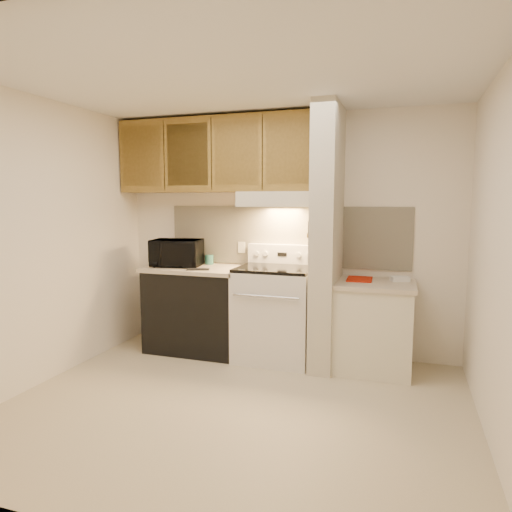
% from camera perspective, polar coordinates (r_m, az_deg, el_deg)
% --- Properties ---
extents(floor, '(3.60, 3.60, 0.00)m').
position_cam_1_polar(floor, '(3.79, -2.61, -18.27)').
color(floor, beige).
rests_on(floor, ground).
extents(ceiling, '(3.60, 3.60, 0.00)m').
position_cam_1_polar(ceiling, '(3.54, -2.86, 21.47)').
color(ceiling, white).
rests_on(ceiling, wall_back).
extents(wall_back, '(3.60, 2.50, 0.02)m').
position_cam_1_polar(wall_back, '(4.87, 3.60, 2.68)').
color(wall_back, white).
rests_on(wall_back, floor).
extents(wall_left, '(0.02, 3.00, 2.50)m').
position_cam_1_polar(wall_left, '(4.42, -25.10, 1.59)').
color(wall_left, white).
rests_on(wall_left, floor).
extents(wall_right, '(0.02, 3.00, 2.50)m').
position_cam_1_polar(wall_right, '(3.27, 28.22, -0.26)').
color(wall_right, white).
rests_on(wall_right, floor).
extents(backsplash, '(2.60, 0.02, 0.63)m').
position_cam_1_polar(backsplash, '(4.86, 3.57, 2.49)').
color(backsplash, beige).
rests_on(backsplash, wall_back).
extents(range_body, '(0.76, 0.65, 0.92)m').
position_cam_1_polar(range_body, '(4.67, 2.45, -7.34)').
color(range_body, silver).
rests_on(range_body, floor).
extents(oven_window, '(0.50, 0.01, 0.30)m').
position_cam_1_polar(oven_window, '(4.36, 1.30, -7.82)').
color(oven_window, black).
rests_on(oven_window, range_body).
extents(oven_handle, '(0.65, 0.02, 0.02)m').
position_cam_1_polar(oven_handle, '(4.28, 1.16, -5.09)').
color(oven_handle, silver).
rests_on(oven_handle, range_body).
extents(cooktop, '(0.74, 0.64, 0.03)m').
position_cam_1_polar(cooktop, '(4.57, 2.48, -1.57)').
color(cooktop, black).
rests_on(cooktop, range_body).
extents(range_backguard, '(0.76, 0.08, 0.20)m').
position_cam_1_polar(range_backguard, '(4.83, 3.40, 0.26)').
color(range_backguard, silver).
rests_on(range_backguard, range_body).
extents(range_display, '(0.10, 0.01, 0.04)m').
position_cam_1_polar(range_display, '(4.79, 3.28, 0.21)').
color(range_display, black).
rests_on(range_display, range_backguard).
extents(range_knob_left_outer, '(0.05, 0.02, 0.05)m').
position_cam_1_polar(range_knob_left_outer, '(4.87, 0.08, 0.33)').
color(range_knob_left_outer, silver).
rests_on(range_knob_left_outer, range_backguard).
extents(range_knob_left_inner, '(0.05, 0.02, 0.05)m').
position_cam_1_polar(range_knob_left_inner, '(4.84, 1.21, 0.28)').
color(range_knob_left_inner, silver).
rests_on(range_knob_left_inner, range_backguard).
extents(range_knob_right_inner, '(0.05, 0.02, 0.05)m').
position_cam_1_polar(range_knob_right_inner, '(4.74, 5.37, 0.12)').
color(range_knob_right_inner, silver).
rests_on(range_knob_right_inner, range_backguard).
extents(range_knob_right_outer, '(0.05, 0.02, 0.05)m').
position_cam_1_polar(range_knob_right_outer, '(4.72, 6.55, 0.08)').
color(range_knob_right_outer, silver).
rests_on(range_knob_right_outer, range_backguard).
extents(dishwasher_front, '(1.00, 0.63, 0.87)m').
position_cam_1_polar(dishwasher_front, '(4.99, -7.37, -6.76)').
color(dishwasher_front, black).
rests_on(dishwasher_front, floor).
extents(left_countertop, '(1.04, 0.67, 0.04)m').
position_cam_1_polar(left_countertop, '(4.90, -7.45, -1.58)').
color(left_countertop, beige).
rests_on(left_countertop, dishwasher_front).
extents(spoon_rest, '(0.24, 0.15, 0.02)m').
position_cam_1_polar(spoon_rest, '(4.67, -7.27, -1.65)').
color(spoon_rest, black).
rests_on(spoon_rest, left_countertop).
extents(teal_jar, '(0.11, 0.11, 0.11)m').
position_cam_1_polar(teal_jar, '(5.06, -5.88, -0.44)').
color(teal_jar, '#306F5F').
rests_on(teal_jar, left_countertop).
extents(outlet, '(0.08, 0.01, 0.12)m').
position_cam_1_polar(outlet, '(5.00, -1.81, 1.08)').
color(outlet, beige).
rests_on(outlet, backsplash).
extents(microwave, '(0.57, 0.44, 0.29)m').
position_cam_1_polar(microwave, '(4.96, -9.87, 0.39)').
color(microwave, black).
rests_on(microwave, left_countertop).
extents(partition_pillar, '(0.22, 0.70, 2.50)m').
position_cam_1_polar(partition_pillar, '(4.42, 8.86, 2.17)').
color(partition_pillar, beige).
rests_on(partition_pillar, floor).
extents(pillar_trim, '(0.01, 0.70, 0.04)m').
position_cam_1_polar(pillar_trim, '(4.44, 7.39, 2.86)').
color(pillar_trim, olive).
rests_on(pillar_trim, partition_pillar).
extents(knife_strip, '(0.02, 0.42, 0.04)m').
position_cam_1_polar(knife_strip, '(4.39, 7.20, 3.08)').
color(knife_strip, black).
rests_on(knife_strip, partition_pillar).
extents(knife_blade_a, '(0.01, 0.03, 0.16)m').
position_cam_1_polar(knife_blade_a, '(4.24, 6.60, 1.60)').
color(knife_blade_a, silver).
rests_on(knife_blade_a, knife_strip).
extents(knife_handle_a, '(0.02, 0.02, 0.10)m').
position_cam_1_polar(knife_handle_a, '(4.24, 6.65, 3.63)').
color(knife_handle_a, black).
rests_on(knife_handle_a, knife_strip).
extents(knife_blade_b, '(0.01, 0.04, 0.18)m').
position_cam_1_polar(knife_blade_b, '(4.31, 6.79, 1.55)').
color(knife_blade_b, silver).
rests_on(knife_blade_b, knife_strip).
extents(knife_handle_b, '(0.02, 0.02, 0.10)m').
position_cam_1_polar(knife_handle_b, '(4.32, 6.88, 3.69)').
color(knife_handle_b, black).
rests_on(knife_handle_b, knife_strip).
extents(knife_blade_c, '(0.01, 0.04, 0.20)m').
position_cam_1_polar(knife_blade_c, '(4.41, 7.05, 1.54)').
color(knife_blade_c, silver).
rests_on(knife_blade_c, knife_strip).
extents(knife_handle_c, '(0.02, 0.02, 0.10)m').
position_cam_1_polar(knife_handle_c, '(4.38, 7.03, 3.73)').
color(knife_handle_c, black).
rests_on(knife_handle_c, knife_strip).
extents(knife_blade_d, '(0.01, 0.04, 0.16)m').
position_cam_1_polar(knife_blade_d, '(4.48, 7.24, 1.88)').
color(knife_blade_d, silver).
rests_on(knife_blade_d, knife_strip).
extents(knife_handle_d, '(0.02, 0.02, 0.10)m').
position_cam_1_polar(knife_handle_d, '(4.46, 7.25, 3.79)').
color(knife_handle_d, black).
rests_on(knife_handle_d, knife_strip).
extents(knife_blade_e, '(0.01, 0.04, 0.18)m').
position_cam_1_polar(knife_blade_e, '(4.56, 7.43, 1.84)').
color(knife_blade_e, silver).
rests_on(knife_blade_e, knife_strip).
extents(knife_handle_e, '(0.02, 0.02, 0.10)m').
position_cam_1_polar(knife_handle_e, '(4.55, 7.46, 3.85)').
color(knife_handle_e, black).
rests_on(knife_handle_e, knife_strip).
extents(oven_mitt, '(0.03, 0.09, 0.23)m').
position_cam_1_polar(oven_mitt, '(4.62, 7.58, 1.63)').
color(oven_mitt, slate).
rests_on(oven_mitt, partition_pillar).
extents(right_cab_base, '(0.70, 0.60, 0.81)m').
position_cam_1_polar(right_cab_base, '(4.52, 14.48, -8.76)').
color(right_cab_base, beige).
rests_on(right_cab_base, floor).
extents(right_countertop, '(0.74, 0.64, 0.04)m').
position_cam_1_polar(right_countertop, '(4.43, 14.65, -3.46)').
color(right_countertop, beige).
rests_on(right_countertop, right_cab_base).
extents(red_folder, '(0.25, 0.33, 0.01)m').
position_cam_1_polar(red_folder, '(4.53, 12.81, -2.84)').
color(red_folder, '#B81C07').
rests_on(red_folder, right_countertop).
extents(white_box, '(0.19, 0.16, 0.04)m').
position_cam_1_polar(white_box, '(4.55, 17.55, -2.73)').
color(white_box, white).
rests_on(white_box, right_countertop).
extents(range_hood, '(0.78, 0.44, 0.15)m').
position_cam_1_polar(range_hood, '(4.64, 2.95, 7.11)').
color(range_hood, beige).
rests_on(range_hood, upper_cabinets).
extents(hood_lip, '(0.78, 0.04, 0.06)m').
position_cam_1_polar(hood_lip, '(4.44, 2.22, 6.54)').
color(hood_lip, beige).
rests_on(hood_lip, range_hood).
extents(upper_cabinets, '(2.18, 0.33, 0.77)m').
position_cam_1_polar(upper_cabinets, '(4.93, -4.82, 12.44)').
color(upper_cabinets, olive).
rests_on(upper_cabinets, wall_back).
extents(cab_door_a, '(0.46, 0.01, 0.63)m').
position_cam_1_polar(cab_door_a, '(5.17, -14.09, 12.00)').
color(cab_door_a, olive).
rests_on(cab_door_a, upper_cabinets).
extents(cab_gap_a, '(0.01, 0.01, 0.73)m').
position_cam_1_polar(cab_gap_a, '(5.03, -11.41, 12.22)').
color(cab_gap_a, black).
rests_on(cab_gap_a, upper_cabinets).
extents(cab_door_b, '(0.46, 0.01, 0.63)m').
position_cam_1_polar(cab_door_b, '(4.90, -8.57, 12.42)').
color(cab_door_b, olive).
rests_on(cab_door_b, upper_cabinets).
extents(cab_gap_b, '(0.01, 0.01, 0.73)m').
position_cam_1_polar(cab_gap_b, '(4.79, -5.59, 12.60)').
color(cab_gap_b, black).
rests_on(cab_gap_b, upper_cabinets).
extents(cab_door_c, '(0.46, 0.01, 0.63)m').
position_cam_1_polar(cab_door_c, '(4.69, -2.46, 12.74)').
color(cab_door_c, olive).
rests_on(cab_door_c, upper_cabinets).
extents(cab_gap_c, '(0.01, 0.01, 0.73)m').
position_cam_1_polar(cab_gap_c, '(4.60, 0.80, 12.86)').
color(cab_gap_c, black).
rests_on(cab_gap_c, upper_cabinets).
extents(cab_door_d, '(0.46, 0.01, 0.63)m').
position_cam_1_polar(cab_door_d, '(4.52, 4.19, 12.94)').
color(cab_door_d, olive).
rests_on(cab_door_d, upper_cabinets).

